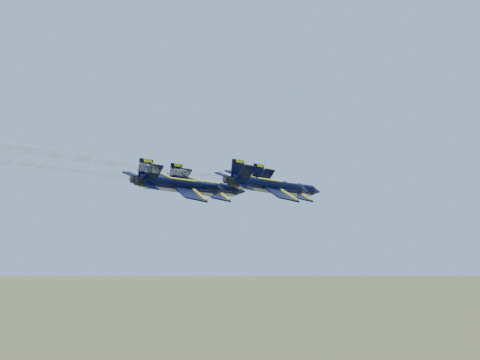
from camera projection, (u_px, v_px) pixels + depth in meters
The scene contains 4 objects.
jet_lead at pixel (285, 187), 126.96m from camera, with size 13.51×19.01×5.85m.
jet_left at pixel (206, 187), 124.89m from camera, with size 13.51×19.01×5.85m.
jet_right at pixel (269, 185), 113.11m from camera, with size 13.51×19.01×5.85m.
jet_slot at pixel (181, 185), 110.98m from camera, with size 13.51×19.01×5.85m.
Camera 1 is at (65.88, -96.86, 104.94)m, focal length 55.00 mm.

